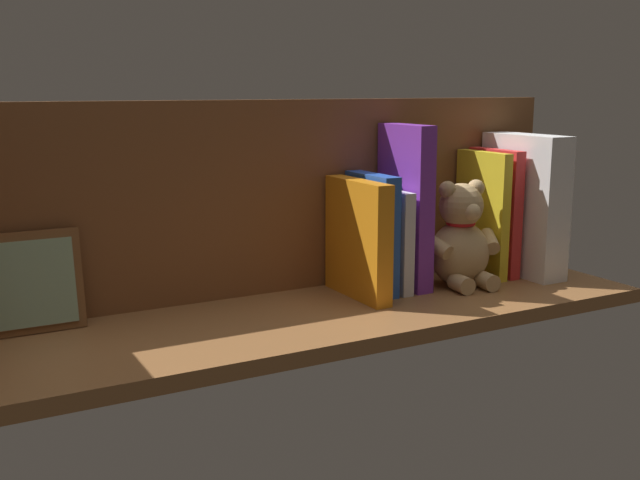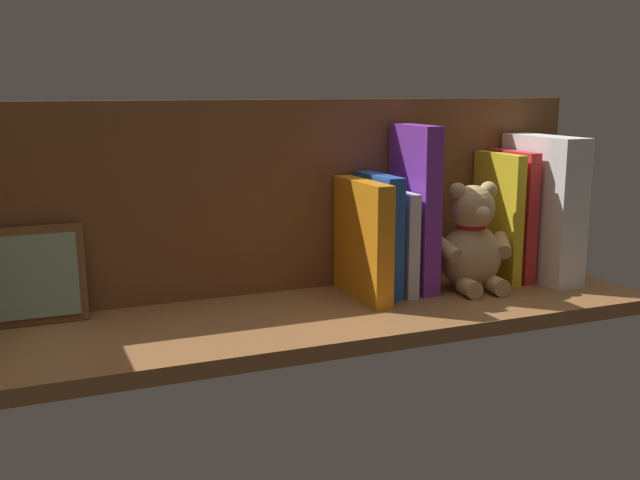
# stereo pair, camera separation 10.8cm
# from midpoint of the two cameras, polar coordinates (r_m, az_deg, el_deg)

# --- Properties ---
(ground_plane) EXTENTS (1.02, 0.29, 0.02)m
(ground_plane) POSITION_cam_midpoint_polar(r_m,az_deg,el_deg) (1.11, 2.80, -5.83)
(ground_plane) COLOR brown
(shelf_back_panel) EXTENTS (1.02, 0.02, 0.30)m
(shelf_back_panel) POSITION_cam_midpoint_polar(r_m,az_deg,el_deg) (1.19, 0.32, 3.29)
(shelf_back_panel) COLOR brown
(shelf_back_panel) RESTS_ON ground_plane
(dictionary_thick_white) EXTENTS (0.05, 0.17, 0.24)m
(dictionary_thick_white) POSITION_cam_midpoint_polar(r_m,az_deg,el_deg) (1.33, 18.68, 2.27)
(dictionary_thick_white) COLOR white
(dictionary_thick_white) RESTS_ON ground_plane
(book_0) EXTENTS (0.02, 0.12, 0.22)m
(book_0) POSITION_cam_midpoint_polar(r_m,az_deg,el_deg) (1.32, 16.49, 1.80)
(book_0) COLOR red
(book_0) RESTS_ON ground_plane
(book_1) EXTENTS (0.02, 0.12, 0.21)m
(book_1) POSITION_cam_midpoint_polar(r_m,az_deg,el_deg) (1.30, 15.58, 1.67)
(book_1) COLOR yellow
(book_1) RESTS_ON ground_plane
(teddy_bear) EXTENTS (0.14, 0.12, 0.17)m
(teddy_bear) POSITION_cam_midpoint_polar(r_m,az_deg,el_deg) (1.24, 13.87, -0.21)
(teddy_bear) COLOR tan
(teddy_bear) RESTS_ON ground_plane
(book_2) EXTENTS (0.03, 0.12, 0.26)m
(book_2) POSITION_cam_midpoint_polar(r_m,az_deg,el_deg) (1.21, 9.69, 2.36)
(book_2) COLOR purple
(book_2) RESTS_ON ground_plane
(book_3) EXTENTS (0.02, 0.12, 0.16)m
(book_3) POSITION_cam_midpoint_polar(r_m,az_deg,el_deg) (1.20, 8.33, -0.09)
(book_3) COLOR silver
(book_3) RESTS_ON ground_plane
(book_4) EXTENTS (0.03, 0.12, 0.19)m
(book_4) POSITION_cam_midpoint_polar(r_m,az_deg,el_deg) (1.18, 7.05, 0.41)
(book_4) COLOR blue
(book_4) RESTS_ON ground_plane
(book_5) EXTENTS (0.03, 0.15, 0.18)m
(book_5) POSITION_cam_midpoint_polar(r_m,az_deg,el_deg) (1.15, 5.92, -0.01)
(book_5) COLOR orange
(book_5) RESTS_ON ground_plane
(picture_frame_leaning) EXTENTS (0.13, 0.03, 0.14)m
(picture_frame_leaning) POSITION_cam_midpoint_polar(r_m,az_deg,el_deg) (1.08, -18.01, -2.59)
(picture_frame_leaning) COLOR brown
(picture_frame_leaning) RESTS_ON ground_plane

